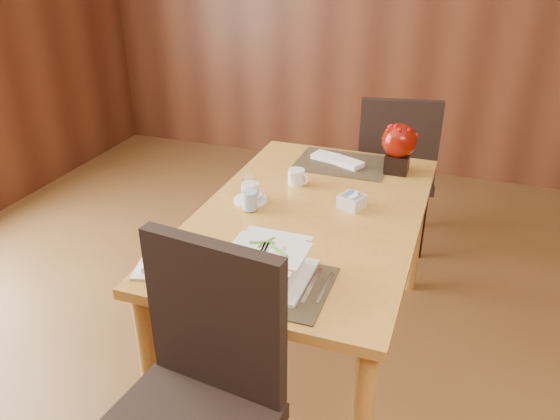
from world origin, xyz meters
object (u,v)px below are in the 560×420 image
(water_glass, at_px, (249,193))
(bread_plate, at_px, (158,268))
(near_chair, at_px, (196,392))
(coffee_cup, at_px, (250,194))
(far_chair, at_px, (394,166))
(dining_table, at_px, (309,232))
(berry_decor, at_px, (399,145))
(soup_setting, at_px, (268,264))
(creamer_jug, at_px, (296,177))
(sugar_caddy, at_px, (352,201))

(water_glass, bearing_deg, bread_plate, -103.76)
(near_chair, bearing_deg, coffee_cup, 108.75)
(water_glass, relative_size, bread_plate, 1.05)
(near_chair, xyz_separation_m, far_chair, (0.27, 2.01, -0.02))
(dining_table, distance_m, bread_plate, 0.71)
(bread_plate, bearing_deg, berry_decor, 60.53)
(soup_setting, xyz_separation_m, water_glass, (-0.25, 0.44, 0.02))
(creamer_jug, relative_size, sugar_caddy, 1.05)
(dining_table, height_order, creamer_jug, creamer_jug)
(berry_decor, distance_m, far_chair, 0.65)
(far_chair, bearing_deg, creamer_jug, 57.09)
(sugar_caddy, bearing_deg, berry_decor, 75.20)
(coffee_cup, xyz_separation_m, sugar_caddy, (0.43, 0.09, -0.01))
(sugar_caddy, bearing_deg, dining_table, -149.02)
(soup_setting, distance_m, berry_decor, 1.09)
(coffee_cup, height_order, berry_decor, berry_decor)
(dining_table, relative_size, berry_decor, 6.17)
(coffee_cup, bearing_deg, water_glass, -69.48)
(creamer_jug, xyz_separation_m, far_chair, (0.34, 0.85, -0.23))
(coffee_cup, bearing_deg, dining_table, -1.53)
(soup_setting, bearing_deg, near_chair, -101.05)
(near_chair, distance_m, far_chair, 2.03)
(dining_table, distance_m, far_chair, 1.12)
(soup_setting, height_order, bread_plate, soup_setting)
(creamer_jug, bearing_deg, sugar_caddy, -7.65)
(coffee_cup, bearing_deg, sugar_caddy, 11.36)
(creamer_jug, distance_m, berry_decor, 0.52)
(water_glass, xyz_separation_m, bread_plate, (-0.13, -0.52, -0.07))
(creamer_jug, xyz_separation_m, near_chair, (0.07, -1.16, -0.21))
(near_chair, bearing_deg, sugar_caddy, 83.83)
(soup_setting, height_order, coffee_cup, soup_setting)
(water_glass, xyz_separation_m, near_chair, (0.17, -0.84, -0.25))
(coffee_cup, relative_size, berry_decor, 0.60)
(bread_plate, bearing_deg, far_chair, 71.48)
(coffee_cup, distance_m, near_chair, 0.96)
(far_chair, bearing_deg, bread_plate, 60.14)
(near_chair, bearing_deg, dining_table, 92.01)
(near_chair, relative_size, far_chair, 1.04)
(water_glass, height_order, near_chair, near_chair)
(coffee_cup, bearing_deg, bread_plate, -99.24)
(berry_decor, relative_size, near_chair, 0.24)
(soup_setting, relative_size, far_chair, 0.29)
(creamer_jug, height_order, near_chair, near_chair)
(dining_table, bearing_deg, berry_decor, 63.21)
(water_glass, height_order, far_chair, far_chair)
(creamer_jug, relative_size, berry_decor, 0.41)
(soup_setting, bearing_deg, berry_decor, 76.28)
(sugar_caddy, relative_size, bread_plate, 0.63)
(far_chair, bearing_deg, soup_setting, 71.95)
(soup_setting, distance_m, far_chair, 1.64)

